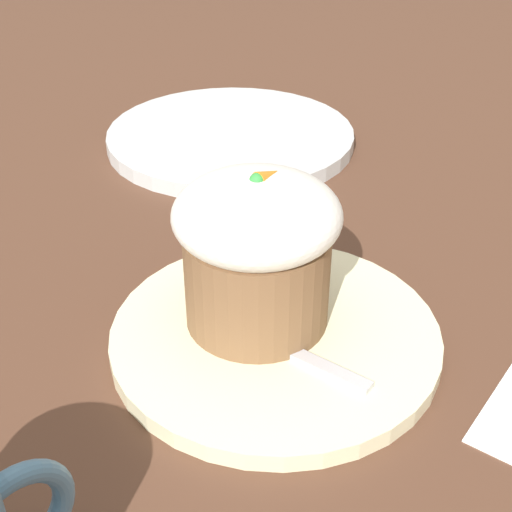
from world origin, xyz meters
The scene contains 5 objects.
ground_plane centered at (0.00, 0.00, 0.00)m, with size 4.00×4.00×0.00m, color #513323.
dessert_plate centered at (0.00, 0.00, 0.01)m, with size 0.23×0.23×0.01m.
carrot_cake centered at (0.00, 0.02, 0.07)m, with size 0.11×0.11×0.11m.
spoon centered at (-0.01, -0.01, 0.02)m, with size 0.04×0.11×0.01m.
side_plate centered at (0.22, 0.26, 0.01)m, with size 0.27×0.27×0.02m.
Camera 1 is at (-0.29, -0.26, 0.32)m, focal length 50.00 mm.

